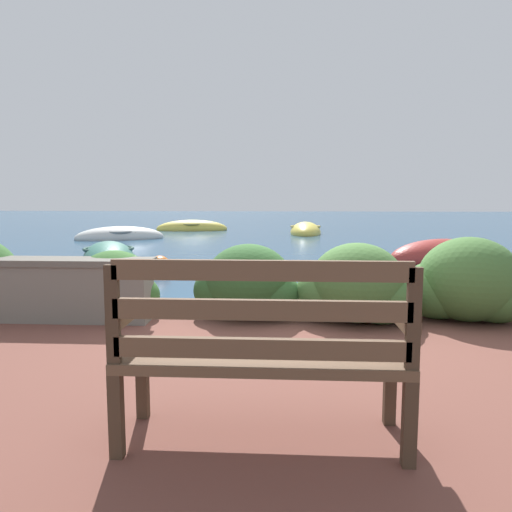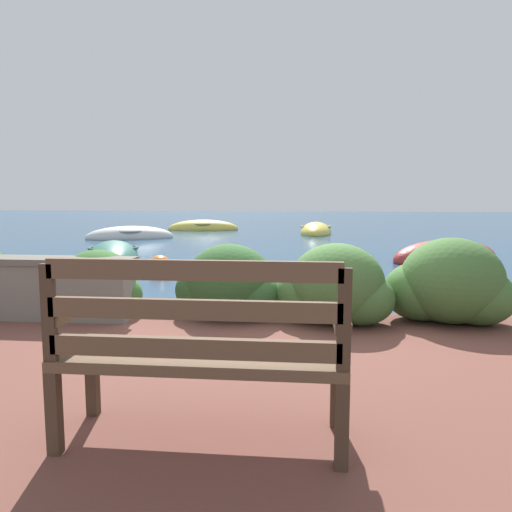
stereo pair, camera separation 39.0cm
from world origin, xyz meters
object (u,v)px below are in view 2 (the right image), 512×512
at_px(rowboat_nearest, 114,256).
at_px(rowboat_far, 130,237).
at_px(rowboat_mid, 446,258).
at_px(rowboat_outer, 316,232).
at_px(rowboat_distant, 203,229).
at_px(mooring_buoy, 160,267).
at_px(park_bench, 200,348).

bearing_deg(rowboat_nearest, rowboat_far, -4.89).
bearing_deg(rowboat_mid, rowboat_far, 124.43).
bearing_deg(rowboat_outer, rowboat_distant, 73.97).
bearing_deg(rowboat_far, rowboat_nearest, -96.38).
relative_size(rowboat_nearest, rowboat_mid, 1.07).
distance_m(rowboat_distant, mooring_buoy, 11.14).
bearing_deg(rowboat_mid, rowboat_nearest, 156.11).
bearing_deg(rowboat_outer, rowboat_mid, -157.55).
bearing_deg(rowboat_mid, rowboat_outer, 82.73).
bearing_deg(rowboat_distant, mooring_buoy, -91.31).
xyz_separation_m(rowboat_nearest, mooring_buoy, (1.56, -1.63, 0.02)).
bearing_deg(rowboat_far, rowboat_outer, 0.80).
bearing_deg(rowboat_nearest, rowboat_outer, -51.63).
relative_size(rowboat_nearest, mooring_buoy, 6.19).
distance_m(rowboat_nearest, rowboat_outer, 9.14).
height_order(rowboat_outer, mooring_buoy, rowboat_outer).
xyz_separation_m(rowboat_far, mooring_buoy, (3.07, -6.84, 0.02)).
xyz_separation_m(rowboat_mid, rowboat_far, (-8.84, 4.81, -0.01)).
relative_size(rowboat_far, rowboat_distant, 1.01).
xyz_separation_m(rowboat_nearest, rowboat_distant, (0.08, 9.41, 0.00)).
relative_size(rowboat_far, rowboat_outer, 1.13).
relative_size(park_bench, rowboat_outer, 0.52).
distance_m(rowboat_mid, rowboat_outer, 7.93).
bearing_deg(rowboat_nearest, park_bench, -176.77).
relative_size(rowboat_nearest, rowboat_far, 1.00).
bearing_deg(rowboat_distant, park_bench, -87.15).
xyz_separation_m(rowboat_outer, mooring_buoy, (-3.09, -9.50, 0.01)).
bearing_deg(mooring_buoy, rowboat_outer, 71.96).
relative_size(rowboat_far, mooring_buoy, 6.17).
relative_size(rowboat_mid, rowboat_outer, 1.06).
relative_size(park_bench, rowboat_distant, 0.46).
height_order(rowboat_nearest, mooring_buoy, rowboat_nearest).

